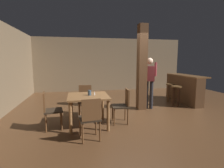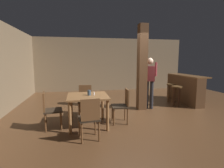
# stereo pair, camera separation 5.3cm
# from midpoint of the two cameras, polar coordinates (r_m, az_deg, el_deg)

# --- Properties ---
(ground_plane) EXTENTS (10.80, 10.80, 0.00)m
(ground_plane) POSITION_cam_midpoint_polar(r_m,az_deg,el_deg) (5.47, 8.23, -9.82)
(ground_plane) COLOR #4C301C
(wall_back) EXTENTS (8.00, 0.10, 2.80)m
(wall_back) POSITION_cam_midpoint_polar(r_m,az_deg,el_deg) (9.57, -0.79, 6.34)
(wall_back) COLOR #756047
(wall_back) RESTS_ON ground_plane
(pillar) EXTENTS (0.28, 0.28, 2.80)m
(pillar) POSITION_cam_midpoint_polar(r_m,az_deg,el_deg) (5.86, 9.49, 5.28)
(pillar) COLOR #4C301C
(pillar) RESTS_ON ground_plane
(dining_table) EXTENTS (0.99, 0.99, 0.78)m
(dining_table) POSITION_cam_midpoint_polar(r_m,az_deg,el_deg) (4.41, -8.11, -5.30)
(dining_table) COLOR brown
(dining_table) RESTS_ON ground_plane
(chair_north) EXTENTS (0.44, 0.44, 0.89)m
(chair_north) POSITION_cam_midpoint_polar(r_m,az_deg,el_deg) (5.28, -9.01, -4.76)
(chair_north) COLOR #2D2319
(chair_north) RESTS_ON ground_plane
(chair_south) EXTENTS (0.47, 0.47, 0.89)m
(chair_south) POSITION_cam_midpoint_polar(r_m,az_deg,el_deg) (3.63, -7.54, -10.62)
(chair_south) COLOR #2D2319
(chair_south) RESTS_ON ground_plane
(chair_west) EXTENTS (0.48, 0.48, 0.89)m
(chair_west) POSITION_cam_midpoint_polar(r_m,az_deg,el_deg) (4.44, -20.00, -7.56)
(chair_west) COLOR #2D2319
(chair_west) RESTS_ON ground_plane
(chair_east) EXTENTS (0.45, 0.45, 0.89)m
(chair_east) POSITION_cam_midpoint_polar(r_m,az_deg,el_deg) (4.61, 3.24, -6.54)
(chair_east) COLOR #2D2319
(chair_east) RESTS_ON ground_plane
(napkin_cup) EXTENTS (0.08, 0.08, 0.13)m
(napkin_cup) POSITION_cam_midpoint_polar(r_m,az_deg,el_deg) (4.38, -7.70, -2.85)
(napkin_cup) COLOR #33475B
(napkin_cup) RESTS_ON dining_table
(salt_shaker) EXTENTS (0.03, 0.03, 0.08)m
(salt_shaker) POSITION_cam_midpoint_polar(r_m,az_deg,el_deg) (4.39, -6.11, -3.13)
(salt_shaker) COLOR silver
(salt_shaker) RESTS_ON dining_table
(standing_person) EXTENTS (0.46, 0.32, 1.72)m
(standing_person) POSITION_cam_midpoint_polar(r_m,az_deg,el_deg) (6.00, 11.85, 1.47)
(standing_person) COLOR maroon
(standing_person) RESTS_ON ground_plane
(bar_counter) EXTENTS (0.56, 1.96, 1.07)m
(bar_counter) POSITION_cam_midpoint_polar(r_m,az_deg,el_deg) (7.41, 22.12, -1.33)
(bar_counter) COLOR brown
(bar_counter) RESTS_ON ground_plane
(bar_stool_near) EXTENTS (0.36, 0.36, 0.74)m
(bar_stool_near) POSITION_cam_midpoint_polar(r_m,az_deg,el_deg) (6.62, 20.05, -2.13)
(bar_stool_near) COLOR #4C3319
(bar_stool_near) RESTS_ON ground_plane
(bar_stool_mid) EXTENTS (0.35, 0.35, 0.73)m
(bar_stool_mid) POSITION_cam_midpoint_polar(r_m,az_deg,el_deg) (7.21, 18.36, -1.36)
(bar_stool_mid) COLOR #4C3319
(bar_stool_mid) RESTS_ON ground_plane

